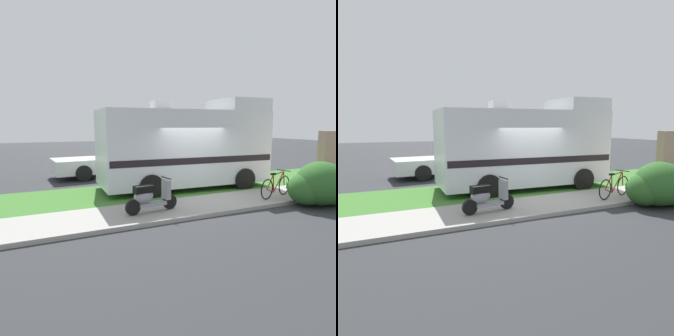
% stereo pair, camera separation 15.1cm
% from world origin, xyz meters
% --- Properties ---
extents(ground_plane, '(80.00, 80.00, 0.00)m').
position_xyz_m(ground_plane, '(0.00, 0.00, 0.00)').
color(ground_plane, '#2D3033').
extents(sidewalk, '(24.00, 2.00, 0.12)m').
position_xyz_m(sidewalk, '(0.00, -1.20, 0.06)').
color(sidewalk, '#9E9B93').
rests_on(sidewalk, ground).
extents(grass_strip, '(24.00, 3.40, 0.08)m').
position_xyz_m(grass_strip, '(0.00, 1.50, 0.04)').
color(grass_strip, '#3D752D').
rests_on(grass_strip, ground).
extents(motorhome_rv, '(6.84, 2.92, 3.66)m').
position_xyz_m(motorhome_rv, '(0.40, 1.51, 1.75)').
color(motorhome_rv, silver).
rests_on(motorhome_rv, ground).
extents(scooter, '(1.64, 0.52, 0.97)m').
position_xyz_m(scooter, '(-2.37, -1.37, 0.58)').
color(scooter, black).
rests_on(scooter, ground).
extents(bicycle, '(1.74, 0.59, 0.90)m').
position_xyz_m(bicycle, '(2.25, -1.54, 0.51)').
color(bicycle, black).
rests_on(bicycle, ground).
extents(pickup_truck_near, '(5.79, 2.51, 1.89)m').
position_xyz_m(pickup_truck_near, '(-0.85, 6.06, 1.00)').
color(pickup_truck_near, silver).
rests_on(pickup_truck_near, ground).
extents(bush_by_porch, '(1.99, 1.49, 1.41)m').
position_xyz_m(bush_by_porch, '(2.96, -2.68, 0.67)').
color(bush_by_porch, '#2D6026').
rests_on(bush_by_porch, ground).
extents(bottle_green, '(0.07, 0.07, 0.26)m').
position_xyz_m(bottle_green, '(5.38, -0.83, 0.23)').
color(bottle_green, brown).
rests_on(bottle_green, ground).
extents(bottle_spare, '(0.06, 0.06, 0.26)m').
position_xyz_m(bottle_spare, '(3.71, -0.68, 0.23)').
color(bottle_spare, '#19722D').
rests_on(bottle_spare, ground).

